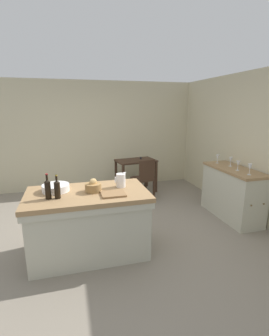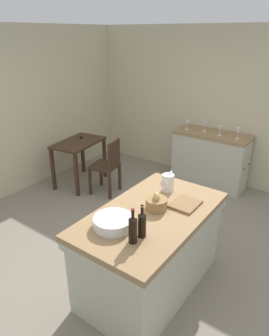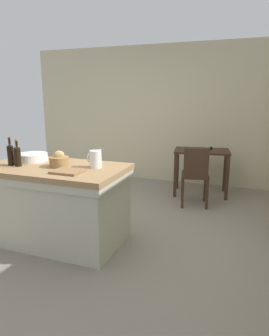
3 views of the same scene
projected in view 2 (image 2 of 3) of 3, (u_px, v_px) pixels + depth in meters
The scene contains 16 objects.
ground_plane at pixel (137, 251), 3.82m from camera, with size 6.76×6.76×0.00m, color gray.
wall_right at pixel (227, 108), 5.22m from camera, with size 0.12×5.20×2.60m, color beige.
island_table at pixel (151, 247), 3.14m from camera, with size 1.59×0.92×0.89m.
side_cabinet at pixel (210, 159), 5.35m from camera, with size 0.52×1.28×0.93m.
writing_desk at pixel (79, 149), 5.29m from camera, with size 0.97×0.69×0.82m.
wooden_chair at pixel (108, 165), 5.01m from camera, with size 0.48×0.48×0.92m.
pitcher at pixel (168, 182), 3.33m from camera, with size 0.17×0.13×0.23m.
wash_bowl at pixel (113, 222), 2.73m from camera, with size 0.36×0.36×0.09m, color white.
bread_basket at pixel (156, 203), 3.00m from camera, with size 0.21×0.21×0.18m.
cutting_board at pixel (185, 204), 3.09m from camera, with size 0.30×0.25×0.02m, color olive.
wine_bottle_dark at pixel (142, 224), 2.57m from camera, with size 0.07×0.07×0.30m.
wine_bottle_amber at pixel (133, 229), 2.50m from camera, with size 0.07×0.07×0.32m.
wine_glass_far_left at pixel (238, 131), 4.84m from camera, with size 0.07×0.07×0.18m.
wine_glass_left at pixel (220, 129), 5.01m from camera, with size 0.07×0.07×0.17m.
wine_glass_middle at pixel (205, 125), 5.22m from camera, with size 0.07×0.07×0.17m.
wine_glass_right at pixel (187, 123), 5.32m from camera, with size 0.07×0.07×0.17m.
Camera 2 is at (-2.52, -1.78, 2.47)m, focal length 33.16 mm.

